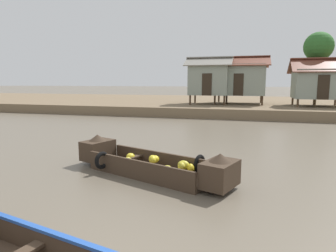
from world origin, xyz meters
The scene contains 7 objects.
ground_plane centered at (0.00, 10.00, 0.00)m, with size 300.00×300.00×0.00m, color #665B4C.
riverbank_strip centered at (0.00, 28.39, 0.37)m, with size 160.00×20.00×0.74m, color #756047.
banana_boat centered at (-0.44, 5.22, 0.34)m, with size 5.12×2.70×0.94m.
stilt_house_left centered at (-1.29, 23.14, 2.88)m, with size 3.95×3.17×4.02m.
stilt_house_mid_left centered at (1.20, 24.20, 2.87)m, with size 4.92×4.09×4.10m.
stilt_house_mid_right centered at (7.28, 23.09, 2.55)m, with size 4.37×3.87×3.76m.
palm_tree_near centered at (7.35, 24.56, 5.43)m, with size 2.33×2.33×5.91m.
Camera 1 is at (2.26, -2.56, 2.66)m, focal length 31.66 mm.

